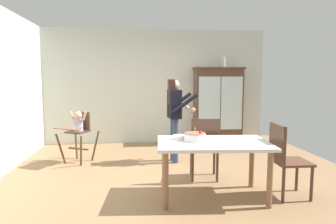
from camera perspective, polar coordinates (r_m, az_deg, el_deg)
ground_plane at (r=4.88m, az=0.01°, el=-12.12°), size 6.24×6.24×0.00m
wall_back at (r=7.24m, az=-2.46°, el=4.86°), size 5.32×0.06×2.70m
china_cabinet at (r=7.27m, az=9.45°, el=1.29°), size 1.18×0.48×1.80m
ceramic_vase at (r=7.29m, az=10.36°, el=9.26°), size 0.13×0.13×0.27m
high_chair_with_toddler at (r=5.77m, az=-16.72°, el=-2.79°), size 0.77×0.83×0.95m
adult_person at (r=5.52m, az=1.28°, el=0.38°), size 0.53×0.52×1.53m
dining_table at (r=3.94m, az=8.55°, el=-7.00°), size 1.49×1.00×0.74m
birthday_cake at (r=3.92m, az=5.12°, el=-4.73°), size 0.28×0.28×0.19m
serving_bowl at (r=4.03m, az=2.13°, el=-4.79°), size 0.18×0.18×0.05m
dining_chair_far_side at (r=4.60m, az=6.97°, el=-6.13°), size 0.50×0.50×0.96m
dining_chair_right_end at (r=4.23m, az=21.16°, el=-7.65°), size 0.46×0.46×0.96m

